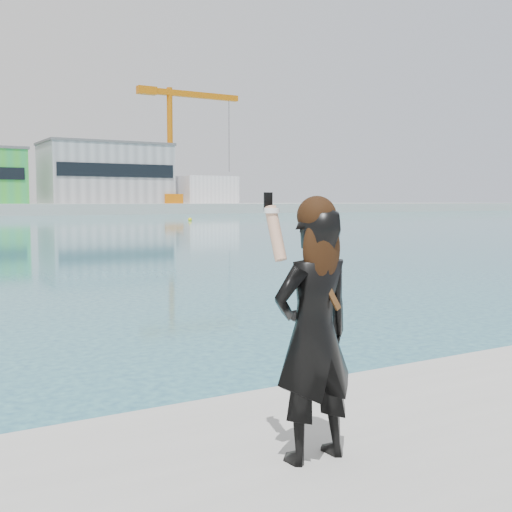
% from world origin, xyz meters
% --- Properties ---
extents(warehouse_grey_right, '(25.50, 15.35, 12.50)m').
position_xyz_m(warehouse_grey_right, '(40.00, 127.98, 8.26)').
color(warehouse_grey_right, gray).
rests_on(warehouse_grey_right, far_quay).
extents(ancillary_shed, '(12.00, 10.00, 6.00)m').
position_xyz_m(ancillary_shed, '(62.00, 126.00, 5.00)').
color(ancillary_shed, silver).
rests_on(ancillary_shed, far_quay).
extents(dock_crane, '(23.00, 4.00, 24.00)m').
position_xyz_m(dock_crane, '(53.20, 122.00, 15.07)').
color(dock_crane, orange).
rests_on(dock_crane, far_quay).
extents(flagpole_right, '(1.28, 0.16, 8.00)m').
position_xyz_m(flagpole_right, '(22.09, 121.00, 6.54)').
color(flagpole_right, silver).
rests_on(flagpole_right, far_quay).
extents(buoy_near, '(0.50, 0.50, 0.50)m').
position_xyz_m(buoy_near, '(32.38, 69.91, 0.00)').
color(buoy_near, '#FFED0D').
rests_on(buoy_near, ground).
extents(woman, '(0.59, 0.40, 1.67)m').
position_xyz_m(woman, '(0.72, -0.46, 1.64)').
color(woman, black).
rests_on(woman, near_quay).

